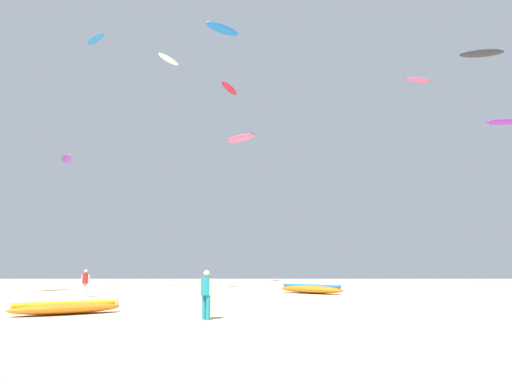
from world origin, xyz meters
TOP-DOWN VIEW (x-y plane):
  - ground_plane at (0.00, 0.00)m, footprint 120.00×120.00m
  - person_foreground at (-1.68, 3.42)m, footprint 0.45×0.40m
  - person_midground at (-10.15, 15.98)m, footprint 0.53×0.37m
  - kite_grounded_near at (3.75, 19.92)m, footprint 4.71×4.60m
  - kite_grounded_mid at (-7.20, 5.26)m, footprint 4.11×3.32m
  - cooler_box at (-6.91, 10.33)m, footprint 0.56×0.36m
  - kite_aloft_1 at (-3.06, 40.85)m, footprint 2.33×4.55m
  - kite_aloft_2 at (-17.80, 31.54)m, footprint 2.25×2.92m
  - kite_aloft_3 at (20.73, 26.15)m, footprint 2.72×1.05m
  - kite_aloft_4 at (-6.61, 21.66)m, footprint 1.66×2.49m
  - kite_aloft_5 at (-1.40, 29.97)m, footprint 3.28×3.11m
  - kite_aloft_6 at (18.63, 40.14)m, footprint 3.37×1.77m
  - kite_aloft_7 at (-3.57, 35.46)m, footprint 3.92×3.57m
  - kite_aloft_8 at (20.24, 27.94)m, footprint 3.91×1.82m
  - kite_aloft_9 at (-12.43, 22.20)m, footprint 2.30×2.44m

SIDE VIEW (x-z plane):
  - ground_plane at x=0.00m, z-range 0.00..0.00m
  - cooler_box at x=-6.91m, z-range 0.00..0.32m
  - kite_grounded_mid at x=-7.20m, z-range -0.03..0.51m
  - kite_grounded_near at x=3.75m, z-range -0.03..0.62m
  - person_midground at x=-10.15m, z-range 0.14..1.78m
  - person_foreground at x=-1.68m, z-range 0.14..1.83m
  - kite_aloft_2 at x=-17.80m, z-range 11.48..12.19m
  - kite_aloft_5 at x=-1.40m, z-range 13.11..13.69m
  - kite_aloft_3 at x=20.73m, z-range 13.52..14.10m
  - kite_aloft_4 at x=-6.61m, z-range 17.24..17.53m
  - kite_aloft_9 at x=-12.43m, z-range 19.06..19.49m
  - kite_aloft_8 at x=20.24m, z-range 20.40..21.00m
  - kite_aloft_1 at x=-3.06m, z-range 21.80..22.59m
  - kite_aloft_6 at x=18.63m, z-range 22.71..23.19m
  - kite_aloft_7 at x=-3.57m, z-range 26.44..27.20m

